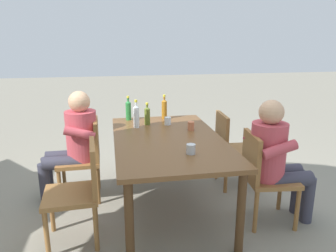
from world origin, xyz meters
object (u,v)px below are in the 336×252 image
(chair_near_left, at_px, (263,173))
(bottle_olive, at_px, (147,115))
(backpack_by_near_side, at_px, (165,144))
(person_in_white_shirt, at_px, (276,156))
(person_in_plaid_shirt, at_px, (74,141))
(bottle_amber, at_px, (164,108))
(cup_terracotta, at_px, (191,126))
(cup_steel, at_px, (191,149))
(chair_far_left, at_px, (80,188))
(bottle_clear, at_px, (136,116))
(chair_near_right, at_px, (231,146))
(chair_far_right, at_px, (86,155))
(cup_glass, at_px, (168,121))
(bottle_green, at_px, (128,110))
(dining_table, at_px, (168,146))

(chair_near_left, distance_m, bottle_olive, 1.38)
(backpack_by_near_side, bearing_deg, person_in_white_shirt, -159.69)
(person_in_plaid_shirt, bearing_deg, bottle_amber, -70.15)
(chair_near_left, relative_size, cup_terracotta, 9.34)
(person_in_plaid_shirt, relative_size, cup_steel, 14.00)
(chair_far_left, height_order, bottle_clear, bottle_clear)
(bottle_amber, relative_size, bottle_clear, 0.96)
(person_in_white_shirt, distance_m, backpack_by_near_side, 2.07)
(person_in_white_shirt, bearing_deg, person_in_plaid_shirt, 66.73)
(chair_near_right, height_order, bottle_clear, bottle_clear)
(chair_far_right, distance_m, chair_near_right, 1.64)
(person_in_plaid_shirt, distance_m, cup_steel, 1.36)
(bottle_clear, bearing_deg, chair_near_left, -127.20)
(person_in_white_shirt, relative_size, person_in_plaid_shirt, 1.00)
(cup_glass, bearing_deg, person_in_plaid_shirt, 94.84)
(chair_far_right, xyz_separation_m, bottle_green, (0.38, -0.49, 0.39))
(chair_far_right, relative_size, cup_terracotta, 9.34)
(cup_terracotta, bearing_deg, chair_near_right, -70.88)
(person_in_plaid_shirt, relative_size, cup_terracotta, 12.66)
(dining_table, distance_m, person_in_plaid_shirt, 1.01)
(cup_terracotta, bearing_deg, cup_steel, 165.68)
(bottle_olive, bearing_deg, person_in_plaid_shirt, 99.48)
(chair_far_right, distance_m, cup_glass, 0.96)
(dining_table, xyz_separation_m, person_in_white_shirt, (-0.40, -0.93, -0.02))
(chair_far_left, xyz_separation_m, bottle_olive, (0.93, -0.68, 0.38))
(person_in_white_shirt, distance_m, cup_terracotta, 0.90)
(chair_far_right, distance_m, person_in_white_shirt, 1.93)
(bottle_olive, bearing_deg, chair_near_right, -97.57)
(chair_far_left, xyz_separation_m, bottle_green, (1.18, -0.49, 0.39))
(bottle_green, height_order, cup_steel, bottle_green)
(bottle_olive, bearing_deg, chair_far_left, 143.69)
(dining_table, relative_size, bottle_green, 6.21)
(chair_far_left, distance_m, bottle_green, 1.34)
(bottle_green, bearing_deg, bottle_clear, -169.74)
(dining_table, xyz_separation_m, chair_far_right, (0.40, 0.82, -0.19))
(bottle_green, height_order, cup_glass, bottle_green)
(bottle_amber, xyz_separation_m, cup_terracotta, (-0.55, -0.19, -0.08))
(person_in_plaid_shirt, relative_size, bottle_clear, 3.87)
(bottle_clear, height_order, cup_glass, bottle_clear)
(bottle_clear, xyz_separation_m, cup_terracotta, (-0.22, -0.55, -0.08))
(cup_glass, relative_size, cup_steel, 1.04)
(dining_table, distance_m, chair_near_left, 0.93)
(person_in_white_shirt, relative_size, cup_glass, 13.52)
(bottle_green, xyz_separation_m, cup_glass, (-0.30, -0.42, -0.08))
(cup_terracotta, relative_size, backpack_by_near_side, 0.24)
(cup_glass, relative_size, backpack_by_near_side, 0.22)
(dining_table, distance_m, chair_far_right, 0.93)
(chair_far_right, bearing_deg, dining_table, -116.08)
(person_in_plaid_shirt, bearing_deg, bottle_clear, -86.85)
(person_in_white_shirt, bearing_deg, bottle_amber, 35.51)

